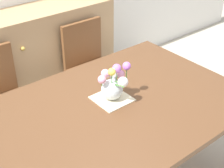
{
  "coord_description": "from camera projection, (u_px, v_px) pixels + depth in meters",
  "views": [
    {
      "loc": [
        -1.15,
        -1.37,
        2.02
      ],
      "look_at": [
        0.02,
        0.07,
        0.87
      ],
      "focal_mm": 53.88,
      "sensor_mm": 36.0,
      "label": 1
    }
  ],
  "objects": [
    {
      "name": "dining_table",
      "position": [
        116.0,
        114.0,
        2.23
      ],
      "size": [
        1.72,
        1.19,
        0.75
      ],
      "color": "brown",
      "rests_on": "ground_plane"
    },
    {
      "name": "chair_right",
      "position": [
        90.0,
        63.0,
        3.17
      ],
      "size": [
        0.42,
        0.42,
        0.9
      ],
      "rotation": [
        0.0,
        0.0,
        3.14
      ],
      "color": "brown",
      "rests_on": "ground_plane"
    },
    {
      "name": "dresser",
      "position": [
        44.0,
        58.0,
        3.3
      ],
      "size": [
        1.4,
        0.47,
        1.0
      ],
      "color": "tan",
      "rests_on": "ground_plane"
    },
    {
      "name": "placemat",
      "position": [
        112.0,
        99.0,
        2.24
      ],
      "size": [
        0.23,
        0.23,
        0.01
      ],
      "primitive_type": "cube",
      "color": "beige",
      "rests_on": "dining_table"
    },
    {
      "name": "flower_vase",
      "position": [
        113.0,
        84.0,
        2.18
      ],
      "size": [
        0.23,
        0.2,
        0.26
      ],
      "color": "silver",
      "rests_on": "placemat"
    }
  ]
}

